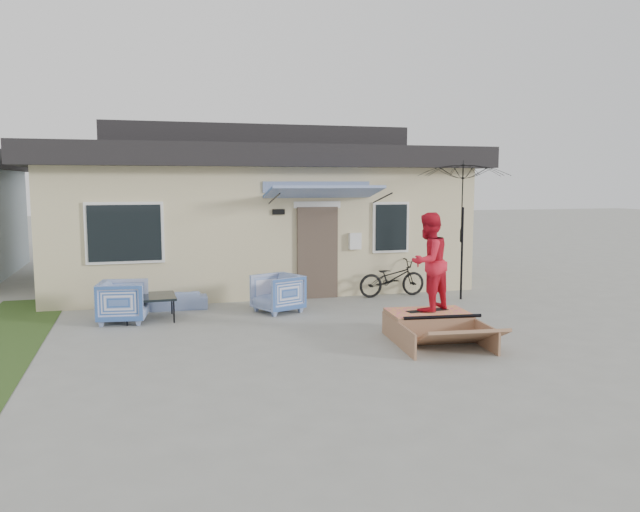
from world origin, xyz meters
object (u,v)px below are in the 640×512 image
object	(u,v)px
armchair_left	(123,299)
skate_ramp	(428,325)
loveseat	(176,297)
patio_umbrella	(463,223)
skateboard	(427,310)
coffee_table	(150,308)
armchair_right	(278,291)
bicycle	(392,274)
skater	(428,260)

from	to	relation	value
armchair_left	skate_ramp	xyz separation A→B (m)	(5.07, -2.67, -0.22)
loveseat	patio_umbrella	world-z (taller)	patio_umbrella
skateboard	coffee_table	bearing A→B (deg)	142.96
loveseat	skateboard	size ratio (longest dim) A/B	1.75
armchair_right	skateboard	bearing A→B (deg)	13.67
armchair_right	bicycle	xyz separation A→B (m)	(2.95, 1.02, 0.09)
loveseat	bicycle	world-z (taller)	bicycle
skate_ramp	skater	xyz separation A→B (m)	(0.00, 0.04, 1.11)
patio_umbrella	skateboard	bearing A→B (deg)	-127.25
coffee_table	patio_umbrella	distance (m)	7.03
loveseat	armchair_right	distance (m)	2.20
coffee_table	skateboard	size ratio (longest dim) A/B	1.28
loveseat	skateboard	xyz separation A→B (m)	(4.05, -3.66, 0.22)
loveseat	skate_ramp	world-z (taller)	loveseat
loveseat	coffee_table	bearing A→B (deg)	62.39
armchair_left	skate_ramp	bearing A→B (deg)	-110.29
loveseat	skate_ramp	xyz separation A→B (m)	(4.04, -3.70, -0.03)
coffee_table	patio_umbrella	xyz separation A→B (m)	(6.86, 0.28, 1.51)
skate_ramp	skateboard	distance (m)	0.25
bicycle	patio_umbrella	bearing A→B (deg)	-121.76
armchair_left	patio_umbrella	world-z (taller)	patio_umbrella
armchair_right	patio_umbrella	size ratio (longest dim) A/B	0.39
skate_ramp	coffee_table	bearing A→B (deg)	154.73
coffee_table	skateboard	xyz separation A→B (m)	(4.58, -2.72, 0.23)
armchair_left	patio_umbrella	size ratio (longest dim) A/B	0.40
bicycle	skateboard	bearing A→B (deg)	163.78
loveseat	skater	world-z (taller)	skater
skate_ramp	skateboard	bearing A→B (deg)	90.00
armchair_left	patio_umbrella	distance (m)	7.48
armchair_right	skate_ramp	distance (m)	3.47
bicycle	skate_ramp	world-z (taller)	bicycle
loveseat	skate_ramp	bearing A→B (deg)	139.56
loveseat	coffee_table	xyz separation A→B (m)	(-0.53, -0.93, -0.02)
armchair_right	skate_ramp	size ratio (longest dim) A/B	0.48
bicycle	skater	xyz separation A→B (m)	(-0.91, -3.77, 0.81)
patio_umbrella	coffee_table	bearing A→B (deg)	-177.66
armchair_right	skater	xyz separation A→B (m)	(2.04, -2.75, 0.90)
skateboard	bicycle	bearing A→B (deg)	70.24
loveseat	bicycle	distance (m)	4.96
bicycle	loveseat	bearing A→B (deg)	88.62
skateboard	patio_umbrella	bearing A→B (deg)	46.48
loveseat	bicycle	xyz separation A→B (m)	(4.95, 0.12, 0.27)
armchair_right	patio_umbrella	world-z (taller)	patio_umbrella
armchair_left	skater	distance (m)	5.78
skateboard	skater	size ratio (longest dim) A/B	0.44
bicycle	skater	world-z (taller)	skater
coffee_table	skateboard	distance (m)	5.33
coffee_table	skater	bearing A→B (deg)	-30.78
coffee_table	skate_ramp	distance (m)	5.34
armchair_left	patio_umbrella	xyz separation A→B (m)	(7.36, 0.38, 1.31)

